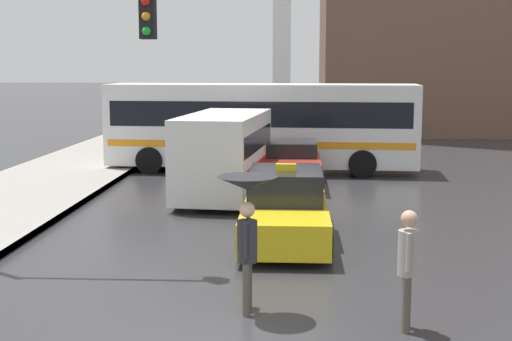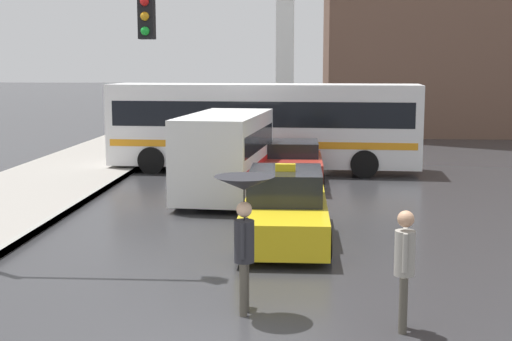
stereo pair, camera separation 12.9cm
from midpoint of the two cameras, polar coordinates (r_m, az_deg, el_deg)
name	(u,v)px [view 1 (the left image)]	position (r m, az deg, el deg)	size (l,w,h in m)	color
taxi	(286,209)	(15.65, 2.14, -3.09)	(1.91, 4.77, 1.70)	gold
sedan_red	(292,165)	(22.89, 2.70, 0.48)	(1.91, 4.52, 1.40)	#A52D23
ambulance_van	(225,151)	(20.72, -2.71, 1.57)	(2.52, 5.61, 2.42)	white
city_bus	(262,123)	(25.78, 0.33, 3.83)	(11.20, 3.23, 3.15)	silver
pedestrian_with_umbrella	(247,209)	(10.81, -1.06, -3.09)	(0.92, 0.92, 2.15)	#4C473D
pedestrian_man	(408,260)	(10.48, 11.71, -7.02)	(0.33, 0.45, 1.77)	#4C473D
traffic_light	(35,67)	(13.96, -17.53, 7.90)	(3.95, 0.38, 5.38)	black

